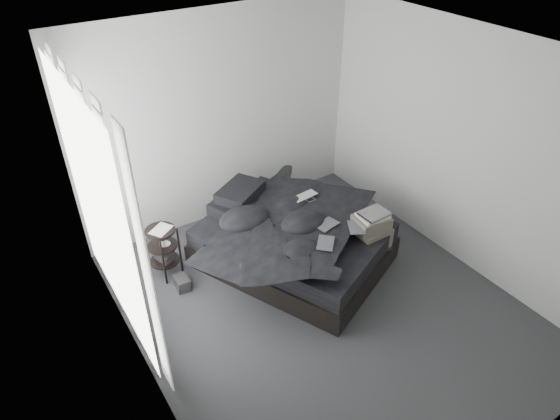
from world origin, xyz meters
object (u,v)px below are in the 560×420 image
bed (293,251)px  laptop (307,193)px  side_stand (164,252)px  box_lower (368,255)px

bed → laptop: 0.69m
bed → laptop: bearing=7.5°
bed → side_stand: (-1.32, 0.59, 0.16)m
laptop → side_stand: laptop is taller
laptop → side_stand: size_ratio=0.53×
side_stand → box_lower: side_stand is taller
bed → laptop: (0.31, 0.19, 0.59)m
laptop → bed: bearing=-154.5°
bed → side_stand: 1.46m
laptop → side_stand: (-1.63, 0.40, -0.42)m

